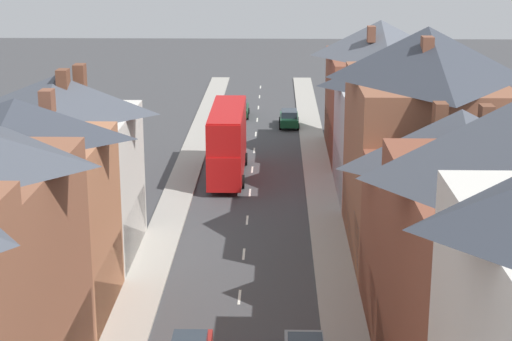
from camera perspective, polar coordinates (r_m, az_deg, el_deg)
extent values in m
cube|color=#A8A399|center=(57.75, -5.60, -2.56)|extent=(2.20, 104.00, 0.14)
cube|color=#A8A399|center=(57.44, 4.57, -2.63)|extent=(2.20, 104.00, 0.14)
cube|color=silver|center=(44.35, -1.11, -8.43)|extent=(0.14, 1.80, 0.01)
cube|color=silver|center=(49.87, -0.82, -5.59)|extent=(0.14, 1.80, 0.01)
cube|color=silver|center=(55.50, -0.59, -3.32)|extent=(0.14, 1.80, 0.01)
cube|color=silver|center=(61.19, -0.41, -1.47)|extent=(0.14, 1.80, 0.01)
cube|color=silver|center=(66.94, -0.25, 0.06)|extent=(0.14, 1.80, 0.01)
cube|color=silver|center=(72.73, -0.13, 1.35)|extent=(0.14, 1.80, 0.01)
cube|color=silver|center=(78.55, -0.01, 2.45)|extent=(0.14, 1.80, 0.01)
cube|color=silver|center=(84.39, 0.08, 3.39)|extent=(0.14, 1.80, 0.01)
cube|color=silver|center=(90.26, 0.16, 4.22)|extent=(0.14, 1.80, 0.01)
cube|color=silver|center=(96.14, 0.24, 4.94)|extent=(0.14, 1.80, 0.01)
cube|color=silver|center=(102.04, 0.30, 5.58)|extent=(0.14, 1.80, 0.01)
cube|color=#B2704C|center=(42.46, -15.18, -3.73)|extent=(8.00, 7.44, 8.84)
cube|color=maroon|center=(42.54, -9.77, -7.42)|extent=(0.12, 6.84, 3.20)
pyramid|color=#383D47|center=(41.02, -15.72, 3.36)|extent=(8.00, 7.44, 1.90)
cube|color=brown|center=(41.82, -13.76, 4.50)|extent=(0.60, 0.90, 1.11)
cube|color=silver|center=(49.68, -12.69, -1.01)|extent=(8.00, 8.16, 8.33)
cube|color=black|center=(49.68, -8.09, -3.88)|extent=(0.12, 7.51, 3.20)
pyramid|color=#474C56|center=(48.45, -13.07, 4.96)|extent=(8.00, 8.16, 2.20)
cube|color=brown|center=(48.75, -11.66, 6.04)|extent=(0.60, 0.90, 1.57)
cube|color=brown|center=(47.69, -12.73, 5.72)|extent=(0.60, 0.90, 1.48)
cube|color=brown|center=(32.37, 16.48, -9.07)|extent=(8.00, 11.81, 9.95)
cube|color=brown|center=(41.46, 13.00, -4.99)|extent=(8.00, 7.47, 7.57)
cube|color=maroon|center=(41.66, 7.45, -7.84)|extent=(0.12, 6.87, 3.20)
pyramid|color=#474C56|center=(39.94, 13.46, 2.01)|extent=(8.00, 7.47, 2.84)
cube|color=brown|center=(40.91, 12.16, 3.45)|extent=(0.60, 0.90, 1.44)
cube|color=brown|center=(41.35, 15.09, 3.32)|extent=(0.60, 0.90, 1.35)
cube|color=brown|center=(50.08, 10.95, 0.34)|extent=(8.00, 11.85, 10.19)
cube|color=navy|center=(50.61, 6.33, -3.44)|extent=(0.12, 10.90, 3.20)
pyramid|color=#383D47|center=(48.77, 11.35, 7.74)|extent=(8.00, 11.85, 2.85)
cube|color=brown|center=(46.76, 11.35, 8.08)|extent=(0.60, 0.90, 1.10)
cube|color=#ADB2B7|center=(60.72, 9.26, 1.96)|extent=(8.00, 9.76, 7.73)
cube|color=#1E5133|center=(60.88, 5.49, -0.07)|extent=(0.12, 8.98, 3.20)
pyramid|color=#383D47|center=(59.72, 9.47, 6.70)|extent=(8.00, 9.76, 2.44)
cube|color=brown|center=(58.47, 10.97, 7.20)|extent=(0.60, 0.90, 1.54)
cube|color=brown|center=(71.05, 8.12, 4.28)|extent=(8.00, 11.72, 8.32)
cube|color=black|center=(71.25, 4.89, 2.30)|extent=(0.12, 10.79, 3.20)
pyramid|color=#565B66|center=(70.16, 8.30, 8.75)|extent=(8.00, 11.72, 2.84)
cube|color=brown|center=(67.41, 7.69, 9.01)|extent=(0.60, 0.90, 1.22)
cube|color=red|center=(64.66, -1.90, 0.99)|extent=(2.44, 10.80, 2.50)
cube|color=red|center=(64.09, -1.92, 3.06)|extent=(2.44, 10.58, 2.30)
cube|color=red|center=(63.83, -1.93, 4.11)|extent=(2.39, 10.37, 0.10)
cube|color=#28333D|center=(69.79, -1.66, 2.28)|extent=(2.20, 0.10, 1.20)
cube|color=#28333D|center=(69.29, -1.67, 4.13)|extent=(2.20, 0.10, 1.10)
cube|color=#28333D|center=(64.68, -2.95, 1.21)|extent=(0.06, 9.18, 0.90)
cube|color=#28333D|center=(64.14, -2.98, 3.15)|extent=(0.06, 9.18, 0.90)
cube|color=yellow|center=(69.13, -1.68, 4.78)|extent=(1.34, 0.08, 0.32)
cylinder|color=black|center=(68.26, -2.76, 0.79)|extent=(0.30, 1.00, 1.00)
cylinder|color=black|center=(68.14, -0.71, 0.77)|extent=(0.30, 1.00, 1.00)
cylinder|color=black|center=(62.20, -3.16, -0.73)|extent=(0.30, 1.00, 1.00)
cylinder|color=black|center=(62.06, -0.92, -0.75)|extent=(0.30, 1.00, 1.00)
cube|color=#144728|center=(81.54, 2.22, 3.41)|extent=(1.70, 4.40, 0.71)
cube|color=#28333D|center=(81.18, 2.23, 3.83)|extent=(1.46, 2.20, 0.60)
cylinder|color=black|center=(82.94, 1.62, 3.38)|extent=(0.20, 0.62, 0.62)
cylinder|color=black|center=(82.96, 2.79, 3.37)|extent=(0.20, 0.62, 0.62)
cylinder|color=black|center=(80.27, 1.62, 2.96)|extent=(0.20, 0.62, 0.62)
cylinder|color=black|center=(80.30, 2.84, 2.95)|extent=(0.20, 0.62, 0.62)
cube|color=#144728|center=(85.75, -1.10, 4.04)|extent=(1.70, 4.33, 0.70)
cube|color=#28333D|center=(85.40, -1.11, 4.44)|extent=(1.46, 2.17, 0.60)
cylinder|color=black|center=(87.17, -1.63, 4.00)|extent=(0.20, 0.62, 0.62)
cylinder|color=black|center=(87.10, -0.51, 3.99)|extent=(0.20, 0.62, 0.62)
cylinder|color=black|center=(84.55, -1.72, 3.62)|extent=(0.20, 0.62, 0.62)
cylinder|color=black|center=(84.48, -0.56, 3.62)|extent=(0.20, 0.62, 0.62)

